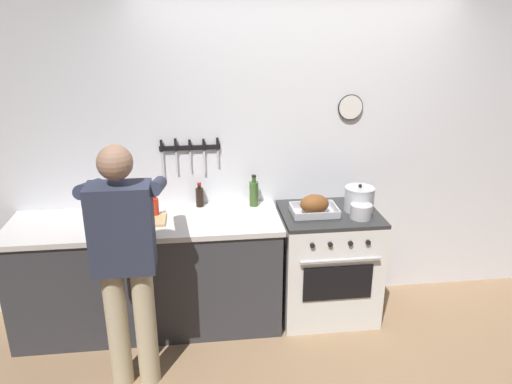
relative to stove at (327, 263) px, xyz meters
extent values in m
cube|color=silver|center=(-0.22, 0.36, 0.85)|extent=(6.00, 0.10, 2.60)
cube|color=black|center=(-1.07, 0.30, 0.92)|extent=(0.47, 0.02, 0.04)
cube|color=silver|center=(-1.28, 0.29, 0.80)|extent=(0.02, 0.00, 0.20)
cube|color=black|center=(-1.28, 0.29, 0.95)|extent=(0.02, 0.02, 0.09)
cube|color=silver|center=(-1.17, 0.29, 0.81)|extent=(0.01, 0.00, 0.18)
cube|color=black|center=(-1.17, 0.29, 0.95)|extent=(0.02, 0.02, 0.10)
cube|color=silver|center=(-1.07, 0.29, 0.82)|extent=(0.01, 0.00, 0.16)
cube|color=black|center=(-1.07, 0.29, 0.95)|extent=(0.02, 0.02, 0.09)
cube|color=silver|center=(-0.96, 0.29, 0.81)|extent=(0.02, 0.00, 0.19)
cube|color=black|center=(-0.96, 0.29, 0.95)|extent=(0.02, 0.02, 0.09)
cube|color=silver|center=(-0.85, 0.29, 0.84)|extent=(0.01, 0.00, 0.13)
cube|color=black|center=(-0.85, 0.29, 0.95)|extent=(0.02, 0.02, 0.10)
cylinder|color=white|center=(0.20, 0.29, 1.21)|extent=(0.19, 0.02, 0.19)
torus|color=black|center=(0.20, 0.29, 1.21)|extent=(0.20, 0.02, 0.20)
cube|color=#38383D|center=(-1.42, 0.00, -0.02)|extent=(2.00, 0.62, 0.86)
cube|color=silver|center=(-1.42, 0.00, 0.43)|extent=(2.03, 0.65, 0.04)
cube|color=white|center=(0.00, 0.00, -0.02)|extent=(0.76, 0.62, 0.87)
cube|color=black|center=(0.00, -0.31, 0.00)|extent=(0.53, 0.01, 0.28)
cube|color=#2D2D2D|center=(0.00, 0.00, 0.43)|extent=(0.76, 0.62, 0.03)
cylinder|color=black|center=(-0.21, -0.32, 0.33)|extent=(0.04, 0.02, 0.04)
cylinder|color=black|center=(-0.08, -0.32, 0.33)|extent=(0.04, 0.02, 0.04)
cylinder|color=black|center=(0.08, -0.32, 0.33)|extent=(0.04, 0.02, 0.04)
cylinder|color=black|center=(0.21, -0.32, 0.33)|extent=(0.04, 0.02, 0.04)
cylinder|color=silver|center=(0.00, -0.34, 0.21)|extent=(0.61, 0.02, 0.02)
cylinder|color=#C6B793|center=(-1.57, -0.66, -0.02)|extent=(0.14, 0.14, 0.86)
cylinder|color=#C6B793|center=(-1.39, -0.66, -0.02)|extent=(0.14, 0.14, 0.86)
cube|color=#2D3347|center=(-1.48, -0.66, 0.69)|extent=(0.38, 0.22, 0.56)
sphere|color=#9E755B|center=(-1.48, -0.66, 1.10)|extent=(0.21, 0.21, 0.21)
cylinder|color=#2D3347|center=(-1.69, -0.41, 0.87)|extent=(0.09, 0.55, 0.22)
cylinder|color=#2D3347|center=(-1.27, -0.41, 0.87)|extent=(0.09, 0.55, 0.22)
cube|color=#B7B7BC|center=(-0.14, -0.04, 0.46)|extent=(0.34, 0.25, 0.01)
cube|color=#B7B7BC|center=(-0.14, -0.16, 0.49)|extent=(0.34, 0.01, 0.05)
cube|color=#B7B7BC|center=(-0.14, 0.09, 0.49)|extent=(0.34, 0.01, 0.05)
cube|color=#B7B7BC|center=(-0.31, -0.04, 0.49)|extent=(0.01, 0.25, 0.05)
cube|color=#B7B7BC|center=(0.03, -0.04, 0.49)|extent=(0.01, 0.25, 0.05)
ellipsoid|color=brown|center=(-0.14, -0.04, 0.54)|extent=(0.22, 0.16, 0.15)
cylinder|color=#B7B7BC|center=(0.23, 0.01, 0.54)|extent=(0.23, 0.23, 0.18)
cylinder|color=#B2B2B7|center=(0.23, 0.01, 0.63)|extent=(0.23, 0.23, 0.01)
sphere|color=black|center=(0.23, 0.01, 0.65)|extent=(0.03, 0.03, 0.03)
cylinder|color=#B7B7BC|center=(0.20, -0.14, 0.50)|extent=(0.16, 0.16, 0.11)
cube|color=tan|center=(-1.44, -0.01, 0.46)|extent=(0.36, 0.24, 0.02)
cylinder|color=black|center=(-1.01, 0.25, 0.52)|extent=(0.06, 0.06, 0.15)
cylinder|color=black|center=(-1.01, 0.25, 0.62)|extent=(0.03, 0.03, 0.03)
cylinder|color=#B21919|center=(-1.01, 0.25, 0.64)|extent=(0.03, 0.03, 0.01)
cylinder|color=#385623|center=(-0.57, 0.21, 0.55)|extent=(0.07, 0.07, 0.20)
cylinder|color=#385623|center=(-0.57, 0.21, 0.67)|extent=(0.03, 0.03, 0.04)
cylinder|color=black|center=(-0.57, 0.21, 0.70)|extent=(0.04, 0.04, 0.01)
cylinder|color=#47141E|center=(-1.54, 0.03, 0.57)|extent=(0.07, 0.07, 0.23)
cylinder|color=#47141E|center=(-1.54, 0.03, 0.71)|extent=(0.03, 0.03, 0.05)
cylinder|color=maroon|center=(-1.54, 0.03, 0.74)|extent=(0.03, 0.03, 0.01)
cylinder|color=red|center=(-1.34, 0.07, 0.52)|extent=(0.05, 0.05, 0.15)
cylinder|color=red|center=(-1.34, 0.07, 0.62)|extent=(0.02, 0.02, 0.03)
cylinder|color=#197219|center=(-1.34, 0.07, 0.64)|extent=(0.03, 0.03, 0.01)
camera|label=1|loc=(-1.00, -3.44, 1.92)|focal=34.46mm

